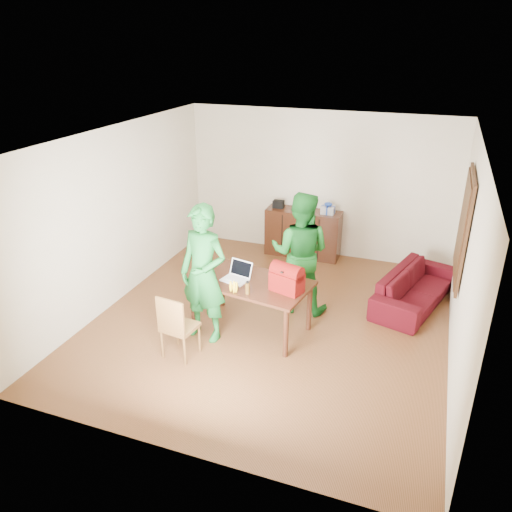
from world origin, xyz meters
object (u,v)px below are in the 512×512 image
at_px(person_far, 300,253).
at_px(sofa, 415,288).
at_px(chair, 180,338).
at_px(person_near, 204,274).
at_px(bottle, 248,288).
at_px(red_bag, 287,280).
at_px(laptop, 235,278).
at_px(table, 251,287).

height_order(person_far, sofa, person_far).
height_order(chair, person_near, person_near).
relative_size(person_near, bottle, 10.66).
height_order(person_far, bottle, person_far).
bearing_deg(person_far, sofa, -157.91).
bearing_deg(chair, sofa, 49.29).
bearing_deg(red_bag, chair, -128.26).
height_order(laptop, red_bag, red_bag).
bearing_deg(laptop, person_far, 64.58).
height_order(person_near, person_far, person_near).
distance_m(chair, person_near, 0.89).
height_order(red_bag, sofa, red_bag).
height_order(person_near, sofa, person_near).
bearing_deg(bottle, person_far, 71.69).
distance_m(person_near, bottle, 0.63).
height_order(person_near, laptop, person_near).
bearing_deg(table, bottle, -67.31).
distance_m(person_far, sofa, 1.95).
relative_size(table, sofa, 0.93).
xyz_separation_m(person_far, sofa, (1.67, 0.75, -0.66)).
bearing_deg(table, person_near, -134.35).
bearing_deg(person_near, table, 45.79).
distance_m(table, sofa, 2.69).
relative_size(person_near, sofa, 1.03).
bearing_deg(sofa, red_bag, 152.57).
height_order(person_near, red_bag, person_near).
xyz_separation_m(bottle, sofa, (2.06, 1.93, -0.58)).
relative_size(table, bottle, 9.69).
relative_size(person_far, bottle, 10.31).
height_order(table, person_near, person_near).
height_order(table, red_bag, red_bag).
bearing_deg(person_near, red_bag, 24.06).
relative_size(bottle, red_bag, 0.43).
distance_m(chair, bottle, 1.10).
bearing_deg(laptop, chair, -103.07).
xyz_separation_m(laptop, red_bag, (0.77, -0.05, 0.11)).
xyz_separation_m(chair, laptop, (0.43, 0.87, 0.54)).
distance_m(person_far, laptop, 1.12).
bearing_deg(person_far, red_bag, 92.41).
xyz_separation_m(laptop, sofa, (2.37, 1.63, -0.53)).
relative_size(person_near, laptop, 4.87).
distance_m(red_bag, sofa, 2.40).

